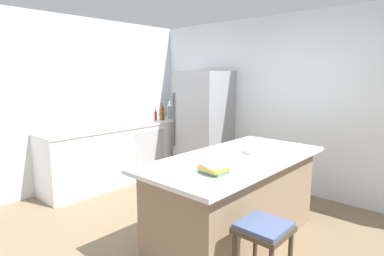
# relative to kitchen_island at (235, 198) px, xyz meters

# --- Properties ---
(ground_plane) EXTENTS (7.20, 7.20, 0.00)m
(ground_plane) POSITION_rel_kitchen_island_xyz_m (-0.41, -0.42, -0.46)
(ground_plane) COLOR #7A664C
(wall_rear) EXTENTS (6.00, 0.10, 2.60)m
(wall_rear) POSITION_rel_kitchen_island_xyz_m (-0.41, 1.83, 0.84)
(wall_rear) COLOR silver
(wall_rear) RESTS_ON ground_plane
(wall_left) EXTENTS (0.10, 6.00, 2.60)m
(wall_left) POSITION_rel_kitchen_island_xyz_m (-2.86, -0.42, 0.84)
(wall_left) COLOR silver
(wall_left) RESTS_ON ground_plane
(counter_run_left) EXTENTS (0.65, 2.66, 0.93)m
(counter_run_left) POSITION_rel_kitchen_island_xyz_m (-2.49, 0.37, 0.00)
(counter_run_left) COLOR white
(counter_run_left) RESTS_ON ground_plane
(kitchen_island) EXTENTS (1.00, 2.10, 0.91)m
(kitchen_island) POSITION_rel_kitchen_island_xyz_m (0.00, 0.00, 0.00)
(kitchen_island) COLOR #8E755B
(kitchen_island) RESTS_ON ground_plane
(refrigerator) EXTENTS (0.79, 0.73, 1.79)m
(refrigerator) POSITION_rel_kitchen_island_xyz_m (-1.63, 1.43, 0.44)
(refrigerator) COLOR #93969B
(refrigerator) RESTS_ON ground_plane
(bar_stool) EXTENTS (0.36, 0.36, 0.66)m
(bar_stool) POSITION_rel_kitchen_island_xyz_m (0.70, -0.66, 0.08)
(bar_stool) COLOR #473828
(bar_stool) RESTS_ON ground_plane
(sink_faucet) EXTENTS (0.15, 0.05, 0.30)m
(sink_faucet) POSITION_rel_kitchen_island_xyz_m (-2.54, 0.12, 0.62)
(sink_faucet) COLOR silver
(sink_faucet) RESTS_ON counter_run_left
(paper_towel_roll) EXTENTS (0.14, 0.14, 0.31)m
(paper_towel_roll) POSITION_rel_kitchen_island_xyz_m (-2.47, 0.39, 0.60)
(paper_towel_roll) COLOR gray
(paper_towel_roll) RESTS_ON counter_run_left
(olive_oil_bottle) EXTENTS (0.05, 0.05, 0.36)m
(olive_oil_bottle) POSITION_rel_kitchen_island_xyz_m (-2.41, 1.58, 0.60)
(olive_oil_bottle) COLOR olive
(olive_oil_bottle) RESTS_ON counter_run_left
(soda_bottle) EXTENTS (0.07, 0.07, 0.35)m
(soda_bottle) POSITION_rel_kitchen_island_xyz_m (-2.54, 1.49, 0.60)
(soda_bottle) COLOR silver
(soda_bottle) RESTS_ON counter_run_left
(gin_bottle) EXTENTS (0.07, 0.07, 0.34)m
(gin_bottle) POSITION_rel_kitchen_island_xyz_m (-2.47, 1.40, 0.60)
(gin_bottle) COLOR #8CB79E
(gin_bottle) RESTS_ON counter_run_left
(vinegar_bottle) EXTENTS (0.05, 0.05, 0.25)m
(vinegar_bottle) POSITION_rel_kitchen_island_xyz_m (-2.56, 1.29, 0.56)
(vinegar_bottle) COLOR #994C23
(vinegar_bottle) RESTS_ON counter_run_left
(whiskey_bottle) EXTENTS (0.08, 0.08, 0.30)m
(whiskey_bottle) POSITION_rel_kitchen_island_xyz_m (-2.43, 1.20, 0.59)
(whiskey_bottle) COLOR brown
(whiskey_bottle) RESTS_ON counter_run_left
(hot_sauce_bottle) EXTENTS (0.05, 0.05, 0.22)m
(hot_sauce_bottle) POSITION_rel_kitchen_island_xyz_m (-2.50, 1.11, 0.55)
(hot_sauce_bottle) COLOR red
(hot_sauce_bottle) RESTS_ON counter_run_left
(cookbook_stack) EXTENTS (0.24, 0.22, 0.09)m
(cookbook_stack) POSITION_rel_kitchen_island_xyz_m (0.17, -0.58, 0.49)
(cookbook_stack) COLOR #4C7F60
(cookbook_stack) RESTS_ON kitchen_island
(mixing_bowl) EXTENTS (0.26, 0.26, 0.09)m
(mixing_bowl) POSITION_rel_kitchen_island_xyz_m (0.07, 0.28, 0.49)
(mixing_bowl) COLOR silver
(mixing_bowl) RESTS_ON kitchen_island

